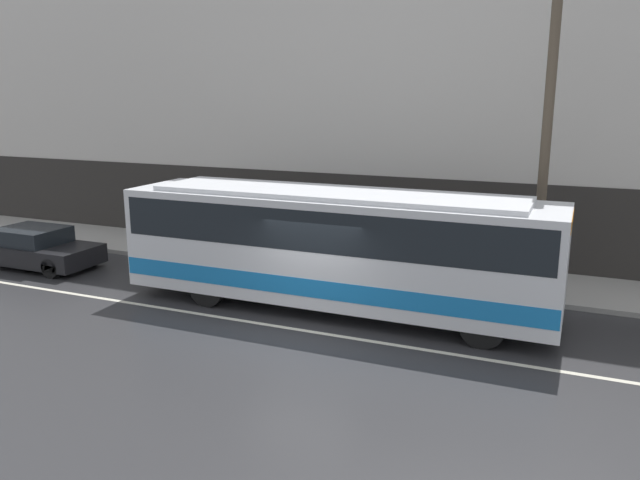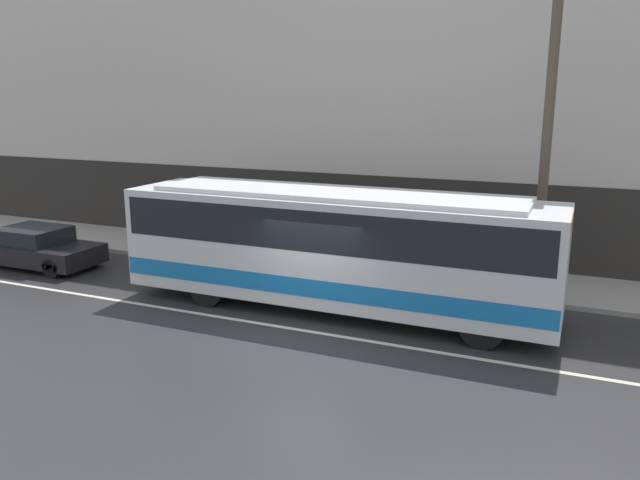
{
  "view_description": "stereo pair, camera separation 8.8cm",
  "coord_description": "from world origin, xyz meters",
  "px_view_note": "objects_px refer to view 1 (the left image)",
  "views": [
    {
      "loc": [
        5.75,
        -12.56,
        5.44
      ],
      "look_at": [
        -0.33,
        1.75,
        1.79
      ],
      "focal_mm": 35.0,
      "sensor_mm": 36.0,
      "label": 1
    },
    {
      "loc": [
        5.83,
        -12.52,
        5.44
      ],
      "look_at": [
        -0.33,
        1.75,
        1.79
      ],
      "focal_mm": 35.0,
      "sensor_mm": 36.0,
      "label": 2
    }
  ],
  "objects_px": {
    "transit_bus": "(335,243)",
    "pedestrian_waiting": "(424,248)",
    "utility_pole_near": "(546,146)",
    "sedan_dark_behind": "(35,248)"
  },
  "relations": [
    {
      "from": "transit_bus",
      "to": "pedestrian_waiting",
      "type": "relative_size",
      "value": 6.6
    },
    {
      "from": "pedestrian_waiting",
      "to": "utility_pole_near",
      "type": "bearing_deg",
      "value": -12.87
    },
    {
      "from": "sedan_dark_behind",
      "to": "pedestrian_waiting",
      "type": "xyz_separation_m",
      "value": [
        11.84,
        3.66,
        0.32
      ]
    },
    {
      "from": "utility_pole_near",
      "to": "pedestrian_waiting",
      "type": "bearing_deg",
      "value": 167.13
    },
    {
      "from": "sedan_dark_behind",
      "to": "utility_pole_near",
      "type": "height_order",
      "value": "utility_pole_near"
    },
    {
      "from": "utility_pole_near",
      "to": "pedestrian_waiting",
      "type": "height_order",
      "value": "utility_pole_near"
    },
    {
      "from": "transit_bus",
      "to": "pedestrian_waiting",
      "type": "distance_m",
      "value": 4.02
    },
    {
      "from": "transit_bus",
      "to": "pedestrian_waiting",
      "type": "xyz_separation_m",
      "value": [
        1.44,
        3.66,
        -0.82
      ]
    },
    {
      "from": "sedan_dark_behind",
      "to": "pedestrian_waiting",
      "type": "relative_size",
      "value": 2.54
    },
    {
      "from": "transit_bus",
      "to": "utility_pole_near",
      "type": "xyz_separation_m",
      "value": [
        4.69,
        2.92,
        2.39
      ]
    }
  ]
}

